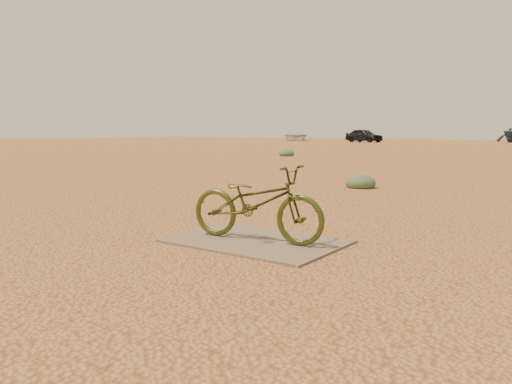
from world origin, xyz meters
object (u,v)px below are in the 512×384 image
Objects in this scene: plywood_board at (256,241)px; bicycle at (256,203)px; boat_near_left at (295,136)px; car at (364,135)px.

bicycle reaches higher than plywood_board.
bicycle is at bearing -86.55° from boat_near_left.
bicycle is at bearing -141.88° from car.
car is (-16.32, 40.41, 0.61)m from plywood_board.
plywood_board is 0.33× the size of boat_near_left.
car is (-16.33, 40.41, 0.22)m from bicycle.
plywood_board is at bearing 46.73° from bicycle.
car is 0.72× the size of boat_near_left.
boat_near_left reaches higher than bicycle.
bicycle is 48.74m from boat_near_left.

